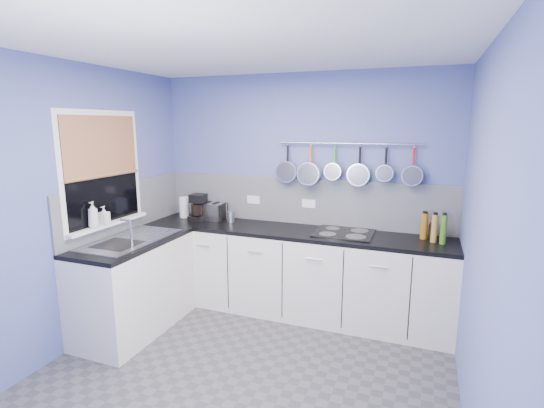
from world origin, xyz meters
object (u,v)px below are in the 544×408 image
Objects in this scene: soap_bottle_b at (104,215)px; canister at (231,217)px; paper_towel at (184,207)px; coffee_maker at (198,207)px; toaster at (212,211)px; hob at (344,233)px; soap_bottle_a at (93,215)px.

soap_bottle_b reaches higher than canister.
paper_towel is 0.24m from coffee_maker.
hob is at bearing 8.70° from toaster.
paper_towel is 2.03× the size of canister.
paper_towel reaches higher than canister.
coffee_maker is 0.52× the size of hob.
coffee_maker is 0.17m from toaster.
soap_bottle_a is 0.42× the size of hob.
paper_towel is 0.81× the size of coffee_maker.
toaster is at bearing 33.50° from coffee_maker.
hob is at bearing -0.21° from coffee_maker.
soap_bottle_a is 0.14m from soap_bottle_b.
soap_bottle_a reaches higher than coffee_maker.
coffee_maker is 1.00× the size of toaster.
canister is 1.27m from hob.
coffee_maker is (0.40, 0.99, -0.09)m from soap_bottle_b.
coffee_maker reaches higher than paper_towel.
hob is at bearing -1.67° from paper_towel.
soap_bottle_a is 1.44m from canister.
hob is (1.27, -0.04, -0.05)m from canister.
canister is at bearing -1.32° from paper_towel.
coffee_maker reaches higher than canister.
soap_bottle_a is at bearing -110.41° from coffee_maker.
canister is (0.61, -0.01, -0.06)m from paper_towel.
toaster is (0.53, 1.22, -0.17)m from soap_bottle_a.
soap_bottle_b is 0.30× the size of hob.
soap_bottle_a reaches higher than canister.
canister is (0.79, 1.05, -0.18)m from soap_bottle_b.
coffee_maker is 0.40m from canister.
soap_bottle_b is 1.08m from coffee_maker.
soap_bottle_a is 0.81× the size of toaster.
soap_bottle_a is 2.02× the size of canister.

